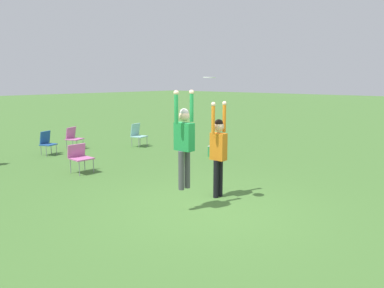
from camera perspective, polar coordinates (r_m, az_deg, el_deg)
ground_plane at (r=8.13m, az=2.16°, el=-9.71°), size 120.00×120.00×0.00m
person_jumping at (r=7.62m, az=-1.20°, el=0.97°), size 0.56×0.41×2.05m
person_defending at (r=8.59m, az=4.05°, el=-0.44°), size 0.51×0.37×2.22m
frisbee at (r=7.93m, az=2.67°, el=10.11°), size 0.27×0.27×0.02m
camping_chair_0 at (r=11.45m, az=-16.75°, el=-1.72°), size 0.57×0.61×0.84m
camping_chair_1 at (r=14.55m, az=-21.24°, el=0.37°), size 0.58×0.63×0.86m
camping_chair_2 at (r=15.43m, az=-8.32°, el=1.61°), size 0.60×0.65×0.94m
camping_chair_3 at (r=15.45m, az=-17.67°, el=1.09°), size 0.69×0.75×0.85m
cooler_box at (r=13.32m, az=3.58°, el=-1.09°), size 0.40×0.38×0.39m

